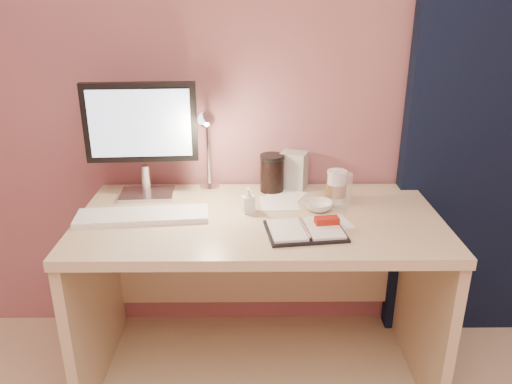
{
  "coord_description": "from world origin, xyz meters",
  "views": [
    {
      "loc": [
        -0.03,
        -0.38,
        1.53
      ],
      "look_at": [
        -0.01,
        1.33,
        0.85
      ],
      "focal_mm": 35.0,
      "sensor_mm": 36.0,
      "label": 1
    }
  ],
  "objects_px": {
    "desk": "(259,258)",
    "product_box": "(294,170)",
    "clear_cup": "(342,190)",
    "bowl": "(319,206)",
    "monitor": "(141,130)",
    "coffee_cup": "(336,187)",
    "dark_jar": "(272,175)",
    "desk_lamp": "(204,144)",
    "planner": "(307,230)",
    "lotion_bottle": "(248,200)",
    "keyboard": "(143,216)"
  },
  "relations": [
    {
      "from": "desk_lamp",
      "to": "coffee_cup",
      "type": "bearing_deg",
      "value": -9.34
    },
    {
      "from": "clear_cup",
      "to": "bowl",
      "type": "bearing_deg",
      "value": -156.88
    },
    {
      "from": "clear_cup",
      "to": "dark_jar",
      "type": "distance_m",
      "value": 0.32
    },
    {
      "from": "bowl",
      "to": "dark_jar",
      "type": "height_order",
      "value": "dark_jar"
    },
    {
      "from": "monitor",
      "to": "planner",
      "type": "height_order",
      "value": "monitor"
    },
    {
      "from": "desk",
      "to": "coffee_cup",
      "type": "xyz_separation_m",
      "value": [
        0.32,
        0.07,
        0.29
      ]
    },
    {
      "from": "keyboard",
      "to": "bowl",
      "type": "distance_m",
      "value": 0.69
    },
    {
      "from": "clear_cup",
      "to": "bowl",
      "type": "distance_m",
      "value": 0.12
    },
    {
      "from": "monitor",
      "to": "desk_lamp",
      "type": "height_order",
      "value": "monitor"
    },
    {
      "from": "desk",
      "to": "clear_cup",
      "type": "xyz_separation_m",
      "value": [
        0.33,
        0.02,
        0.29
      ]
    },
    {
      "from": "monitor",
      "to": "clear_cup",
      "type": "relative_size",
      "value": 3.51
    },
    {
      "from": "clear_cup",
      "to": "product_box",
      "type": "bearing_deg",
      "value": 130.39
    },
    {
      "from": "keyboard",
      "to": "planner",
      "type": "height_order",
      "value": "planner"
    },
    {
      "from": "dark_jar",
      "to": "desk_lamp",
      "type": "relative_size",
      "value": 0.39
    },
    {
      "from": "planner",
      "to": "desk_lamp",
      "type": "relative_size",
      "value": 0.8
    },
    {
      "from": "desk",
      "to": "keyboard",
      "type": "distance_m",
      "value": 0.51
    },
    {
      "from": "product_box",
      "to": "desk_lamp",
      "type": "relative_size",
      "value": 0.44
    },
    {
      "from": "bowl",
      "to": "coffee_cup",
      "type": "bearing_deg",
      "value": 47.84
    },
    {
      "from": "bowl",
      "to": "lotion_bottle",
      "type": "height_order",
      "value": "lotion_bottle"
    },
    {
      "from": "monitor",
      "to": "keyboard",
      "type": "xyz_separation_m",
      "value": [
        0.03,
        -0.23,
        -0.28
      ]
    },
    {
      "from": "coffee_cup",
      "to": "desk_lamp",
      "type": "xyz_separation_m",
      "value": [
        -0.54,
        0.05,
        0.17
      ]
    },
    {
      "from": "desk",
      "to": "monitor",
      "type": "bearing_deg",
      "value": 163.8
    },
    {
      "from": "dark_jar",
      "to": "bowl",
      "type": "bearing_deg",
      "value": -50.34
    },
    {
      "from": "dark_jar",
      "to": "desk",
      "type": "bearing_deg",
      "value": -106.79
    },
    {
      "from": "monitor",
      "to": "coffee_cup",
      "type": "relative_size",
      "value": 3.61
    },
    {
      "from": "planner",
      "to": "coffee_cup",
      "type": "height_order",
      "value": "coffee_cup"
    },
    {
      "from": "coffee_cup",
      "to": "dark_jar",
      "type": "distance_m",
      "value": 0.29
    },
    {
      "from": "monitor",
      "to": "product_box",
      "type": "xyz_separation_m",
      "value": [
        0.63,
        0.09,
        -0.21
      ]
    },
    {
      "from": "planner",
      "to": "lotion_bottle",
      "type": "xyz_separation_m",
      "value": [
        -0.21,
        0.18,
        0.04
      ]
    },
    {
      "from": "dark_jar",
      "to": "desk_lamp",
      "type": "distance_m",
      "value": 0.33
    },
    {
      "from": "bowl",
      "to": "planner",
      "type": "bearing_deg",
      "value": -108.4
    },
    {
      "from": "dark_jar",
      "to": "clear_cup",
      "type": "bearing_deg",
      "value": -32.1
    },
    {
      "from": "monitor",
      "to": "lotion_bottle",
      "type": "distance_m",
      "value": 0.52
    },
    {
      "from": "planner",
      "to": "coffee_cup",
      "type": "distance_m",
      "value": 0.33
    },
    {
      "from": "coffee_cup",
      "to": "monitor",
      "type": "bearing_deg",
      "value": 175.34
    },
    {
      "from": "desk",
      "to": "product_box",
      "type": "relative_size",
      "value": 8.57
    },
    {
      "from": "planner",
      "to": "desk_lamp",
      "type": "bearing_deg",
      "value": 131.7
    },
    {
      "from": "monitor",
      "to": "clear_cup",
      "type": "height_order",
      "value": "monitor"
    },
    {
      "from": "bowl",
      "to": "clear_cup",
      "type": "bearing_deg",
      "value": 23.12
    },
    {
      "from": "keyboard",
      "to": "clear_cup",
      "type": "relative_size",
      "value": 3.64
    },
    {
      "from": "planner",
      "to": "lotion_bottle",
      "type": "height_order",
      "value": "lotion_bottle"
    },
    {
      "from": "planner",
      "to": "product_box",
      "type": "bearing_deg",
      "value": 84.48
    },
    {
      "from": "coffee_cup",
      "to": "desk",
      "type": "bearing_deg",
      "value": -167.05
    },
    {
      "from": "monitor",
      "to": "coffee_cup",
      "type": "distance_m",
      "value": 0.83
    },
    {
      "from": "clear_cup",
      "to": "dark_jar",
      "type": "height_order",
      "value": "dark_jar"
    },
    {
      "from": "desk",
      "to": "planner",
      "type": "relative_size",
      "value": 4.68
    },
    {
      "from": "planner",
      "to": "coffee_cup",
      "type": "bearing_deg",
      "value": 55.52
    },
    {
      "from": "desk",
      "to": "coffee_cup",
      "type": "bearing_deg",
      "value": 12.95
    },
    {
      "from": "desk",
      "to": "desk_lamp",
      "type": "height_order",
      "value": "desk_lamp"
    },
    {
      "from": "monitor",
      "to": "lotion_bottle",
      "type": "xyz_separation_m",
      "value": [
        0.43,
        -0.17,
        -0.24
      ]
    }
  ]
}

